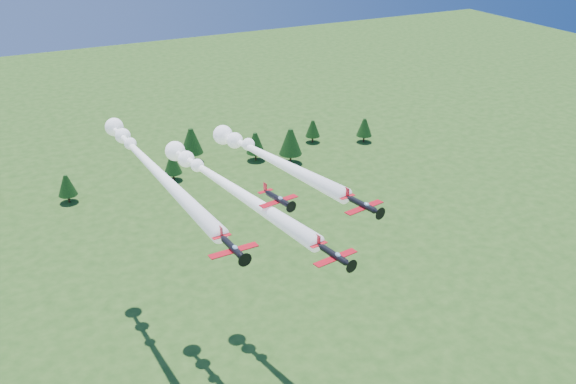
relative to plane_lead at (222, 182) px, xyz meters
name	(u,v)px	position (x,y,z in m)	size (l,w,h in m)	color
plane_lead	(222,182)	(0.00, 0.00, 0.00)	(12.86, 50.74, 3.70)	black
plane_left	(149,164)	(-8.67, 13.02, -0.02)	(8.91, 60.65, 3.70)	black
plane_right	(266,156)	(9.70, 3.68, 1.47)	(12.81, 42.22, 3.70)	black
plane_slot	(278,199)	(4.03, -12.56, 1.54)	(6.62, 7.25, 2.31)	black
treeline	(120,163)	(1.45, 91.87, -32.03)	(173.62, 23.14, 11.77)	#382314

